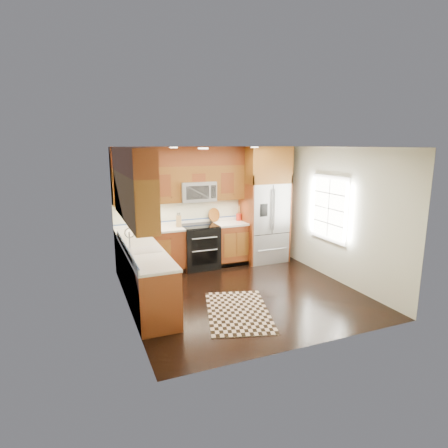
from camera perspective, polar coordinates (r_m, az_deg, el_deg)
name	(u,v)px	position (r m, az deg, el deg)	size (l,w,h in m)	color
ground	(242,293)	(6.92, 2.83, -10.43)	(4.00, 4.00, 0.00)	black
wall_back	(205,206)	(8.36, -2.89, 2.78)	(4.00, 0.02, 2.60)	silver
wall_left	(126,233)	(5.98, -14.67, -1.34)	(0.02, 4.00, 2.60)	silver
wall_right	(336,215)	(7.59, 16.75, 1.33)	(0.02, 4.00, 2.60)	silver
window	(329,208)	(7.71, 15.74, 2.31)	(0.04, 1.10, 1.30)	white
base_cabinets	(164,263)	(7.19, -9.20, -5.88)	(2.85, 3.00, 0.90)	maroon
countertop	(169,237)	(7.20, -8.44, -1.94)	(2.86, 3.01, 0.04)	silver
upper_cabinets	(163,178)	(7.08, -9.34, 6.87)	(2.85, 3.00, 1.15)	#8D591C
range	(200,247)	(8.15, -3.71, -3.46)	(0.76, 0.67, 0.95)	black
microwave	(197,191)	(8.04, -4.13, 4.98)	(0.76, 0.40, 0.42)	#B2B2B7
refrigerator	(265,205)	(8.54, 6.21, 2.95)	(0.98, 0.75, 2.60)	#B2B2B7
sink_faucet	(142,247)	(6.31, -12.42, -3.41)	(0.54, 0.44, 0.37)	#B2B2B7
rug	(238,311)	(6.20, 2.16, -13.16)	(0.97, 1.62, 0.01)	black
knife_block	(179,221)	(7.94, -6.91, 0.47)	(0.15, 0.18, 0.30)	#A58250
utensil_crock	(239,216)	(8.53, 2.26, 1.30)	(0.13, 0.13, 0.33)	#B22415
cutting_board	(214,221)	(8.43, -1.51, 0.45)	(0.31, 0.31, 0.02)	#8D591C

